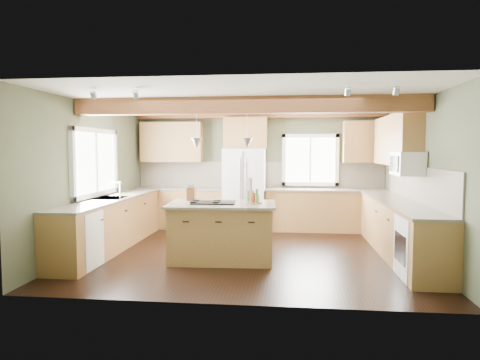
# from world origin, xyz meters

# --- Properties ---
(floor) EXTENTS (5.60, 5.60, 0.00)m
(floor) POSITION_xyz_m (0.00, 0.00, 0.00)
(floor) COLOR black
(floor) RESTS_ON ground
(ceiling) EXTENTS (5.60, 5.60, 0.00)m
(ceiling) POSITION_xyz_m (0.00, 0.00, 2.60)
(ceiling) COLOR silver
(ceiling) RESTS_ON wall_back
(wall_back) EXTENTS (5.60, 0.00, 5.60)m
(wall_back) POSITION_xyz_m (0.00, 2.50, 1.30)
(wall_back) COLOR #474D36
(wall_back) RESTS_ON ground
(wall_left) EXTENTS (0.00, 5.00, 5.00)m
(wall_left) POSITION_xyz_m (-2.80, 0.00, 1.30)
(wall_left) COLOR #474D36
(wall_left) RESTS_ON ground
(wall_right) EXTENTS (0.00, 5.00, 5.00)m
(wall_right) POSITION_xyz_m (2.80, 0.00, 1.30)
(wall_right) COLOR #474D36
(wall_right) RESTS_ON ground
(ceiling_beam) EXTENTS (5.55, 0.26, 0.26)m
(ceiling_beam) POSITION_xyz_m (0.00, -0.51, 2.47)
(ceiling_beam) COLOR brown
(ceiling_beam) RESTS_ON ceiling
(soffit_trim) EXTENTS (5.55, 0.20, 0.10)m
(soffit_trim) POSITION_xyz_m (0.00, 2.40, 2.54)
(soffit_trim) COLOR brown
(soffit_trim) RESTS_ON ceiling
(backsplash_back) EXTENTS (5.58, 0.03, 0.58)m
(backsplash_back) POSITION_xyz_m (0.00, 2.48, 1.21)
(backsplash_back) COLOR brown
(backsplash_back) RESTS_ON wall_back
(backsplash_right) EXTENTS (0.03, 3.70, 0.58)m
(backsplash_right) POSITION_xyz_m (2.78, 0.05, 1.21)
(backsplash_right) COLOR brown
(backsplash_right) RESTS_ON wall_right
(base_cab_back_left) EXTENTS (2.02, 0.60, 0.88)m
(base_cab_back_left) POSITION_xyz_m (-1.79, 2.20, 0.44)
(base_cab_back_left) COLOR brown
(base_cab_back_left) RESTS_ON floor
(counter_back_left) EXTENTS (2.06, 0.64, 0.04)m
(counter_back_left) POSITION_xyz_m (-1.79, 2.20, 0.90)
(counter_back_left) COLOR #50463A
(counter_back_left) RESTS_ON base_cab_back_left
(base_cab_back_right) EXTENTS (2.62, 0.60, 0.88)m
(base_cab_back_right) POSITION_xyz_m (1.49, 2.20, 0.44)
(base_cab_back_right) COLOR brown
(base_cab_back_right) RESTS_ON floor
(counter_back_right) EXTENTS (2.66, 0.64, 0.04)m
(counter_back_right) POSITION_xyz_m (1.49, 2.20, 0.90)
(counter_back_right) COLOR #50463A
(counter_back_right) RESTS_ON base_cab_back_right
(base_cab_left) EXTENTS (0.60, 3.70, 0.88)m
(base_cab_left) POSITION_xyz_m (-2.50, 0.05, 0.44)
(base_cab_left) COLOR brown
(base_cab_left) RESTS_ON floor
(counter_left) EXTENTS (0.64, 3.74, 0.04)m
(counter_left) POSITION_xyz_m (-2.50, 0.05, 0.90)
(counter_left) COLOR #50463A
(counter_left) RESTS_ON base_cab_left
(base_cab_right) EXTENTS (0.60, 3.70, 0.88)m
(base_cab_right) POSITION_xyz_m (2.50, 0.05, 0.44)
(base_cab_right) COLOR brown
(base_cab_right) RESTS_ON floor
(counter_right) EXTENTS (0.64, 3.74, 0.04)m
(counter_right) POSITION_xyz_m (2.50, 0.05, 0.90)
(counter_right) COLOR #50463A
(counter_right) RESTS_ON base_cab_right
(upper_cab_back_left) EXTENTS (1.40, 0.35, 0.90)m
(upper_cab_back_left) POSITION_xyz_m (-1.99, 2.33, 1.95)
(upper_cab_back_left) COLOR brown
(upper_cab_back_left) RESTS_ON wall_back
(upper_cab_over_fridge) EXTENTS (0.96, 0.35, 0.70)m
(upper_cab_over_fridge) POSITION_xyz_m (-0.30, 2.33, 2.15)
(upper_cab_over_fridge) COLOR brown
(upper_cab_over_fridge) RESTS_ON wall_back
(upper_cab_right) EXTENTS (0.35, 2.20, 0.90)m
(upper_cab_right) POSITION_xyz_m (2.62, 0.90, 1.95)
(upper_cab_right) COLOR brown
(upper_cab_right) RESTS_ON wall_right
(upper_cab_back_corner) EXTENTS (0.90, 0.35, 0.90)m
(upper_cab_back_corner) POSITION_xyz_m (2.30, 2.33, 1.95)
(upper_cab_back_corner) COLOR brown
(upper_cab_back_corner) RESTS_ON wall_back
(window_left) EXTENTS (0.04, 1.60, 1.05)m
(window_left) POSITION_xyz_m (-2.78, 0.05, 1.55)
(window_left) COLOR white
(window_left) RESTS_ON wall_left
(window_back) EXTENTS (1.10, 0.04, 1.00)m
(window_back) POSITION_xyz_m (1.15, 2.48, 1.55)
(window_back) COLOR white
(window_back) RESTS_ON wall_back
(sink) EXTENTS (0.50, 0.65, 0.03)m
(sink) POSITION_xyz_m (-2.50, 0.05, 0.91)
(sink) COLOR #262628
(sink) RESTS_ON counter_left
(faucet) EXTENTS (0.02, 0.02, 0.28)m
(faucet) POSITION_xyz_m (-2.32, 0.05, 1.05)
(faucet) COLOR #B2B2B7
(faucet) RESTS_ON sink
(dishwasher) EXTENTS (0.60, 0.60, 0.84)m
(dishwasher) POSITION_xyz_m (-2.49, -1.25, 0.43)
(dishwasher) COLOR white
(dishwasher) RESTS_ON floor
(oven) EXTENTS (0.60, 0.72, 0.84)m
(oven) POSITION_xyz_m (2.49, -1.25, 0.43)
(oven) COLOR white
(oven) RESTS_ON floor
(microwave) EXTENTS (0.40, 0.70, 0.38)m
(microwave) POSITION_xyz_m (2.58, -0.05, 1.55)
(microwave) COLOR white
(microwave) RESTS_ON wall_right
(pendant_left) EXTENTS (0.18, 0.18, 0.16)m
(pendant_left) POSITION_xyz_m (-0.80, -0.53, 1.88)
(pendant_left) COLOR #B2B2B7
(pendant_left) RESTS_ON ceiling
(pendant_right) EXTENTS (0.18, 0.18, 0.16)m
(pendant_right) POSITION_xyz_m (0.00, -0.49, 1.88)
(pendant_right) COLOR #B2B2B7
(pendant_right) RESTS_ON ceiling
(refrigerator) EXTENTS (0.90, 0.74, 1.80)m
(refrigerator) POSITION_xyz_m (-0.30, 2.12, 0.90)
(refrigerator) COLOR silver
(refrigerator) RESTS_ON floor
(island) EXTENTS (1.65, 1.06, 0.88)m
(island) POSITION_xyz_m (-0.40, -0.51, 0.44)
(island) COLOR brown
(island) RESTS_ON floor
(island_top) EXTENTS (1.77, 1.17, 0.04)m
(island_top) POSITION_xyz_m (-0.40, -0.51, 0.90)
(island_top) COLOR #50463A
(island_top) RESTS_ON island
(cooktop) EXTENTS (0.72, 0.50, 0.02)m
(cooktop) POSITION_xyz_m (-0.53, -0.52, 0.93)
(cooktop) COLOR black
(cooktop) RESTS_ON island_top
(knife_block) EXTENTS (0.14, 0.10, 0.22)m
(knife_block) POSITION_xyz_m (-0.97, -0.22, 1.03)
(knife_block) COLOR brown
(knife_block) RESTS_ON island_top
(utensil_crock) EXTENTS (0.16, 0.16, 0.18)m
(utensil_crock) POSITION_xyz_m (0.03, -0.21, 1.01)
(utensil_crock) COLOR #433B36
(utensil_crock) RESTS_ON island_top
(bottle_tray) EXTENTS (0.28, 0.28, 0.22)m
(bottle_tray) POSITION_xyz_m (0.12, -0.51, 1.03)
(bottle_tray) COLOR brown
(bottle_tray) RESTS_ON island_top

